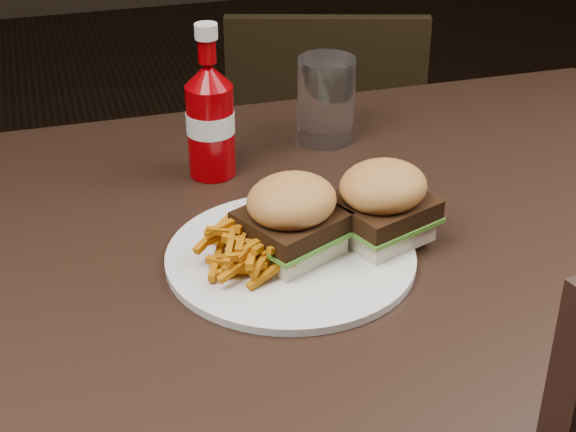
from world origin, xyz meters
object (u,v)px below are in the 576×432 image
object	(u,v)px
dining_table	(298,258)
chair_far	(321,179)
plate	(291,257)
ketchup_bottle	(211,131)
tumbler	(326,102)

from	to	relation	value
dining_table	chair_far	bearing A→B (deg)	69.39
plate	ketchup_bottle	distance (m)	0.23
dining_table	plate	bearing A→B (deg)	-118.69
ketchup_bottle	tumbler	size ratio (longest dim) A/B	0.97
dining_table	tumbler	distance (m)	0.29
plate	tumbler	bearing A→B (deg)	64.71
chair_far	ketchup_bottle	world-z (taller)	ketchup_bottle
chair_far	tumbler	world-z (taller)	tumbler
dining_table	plate	size ratio (longest dim) A/B	4.47
dining_table	tumbler	size ratio (longest dim) A/B	9.79
dining_table	tumbler	xyz separation A→B (m)	(0.12, 0.25, 0.08)
chair_far	plate	distance (m)	0.87
ketchup_bottle	plate	bearing A→B (deg)	-80.71
plate	ketchup_bottle	world-z (taller)	ketchup_bottle
ketchup_bottle	chair_far	bearing A→B (deg)	58.37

